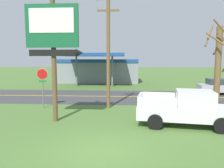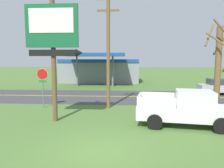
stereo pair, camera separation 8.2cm
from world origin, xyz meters
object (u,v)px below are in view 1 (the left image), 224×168
(gas_station, at_px, (99,70))
(bare_tree, at_px, (218,67))
(car_silver_near_lane, at_px, (219,86))
(utility_pole, at_px, (108,47))
(pickup_white_parked_on_lawn, at_px, (187,109))
(stop_sign, at_px, (42,81))
(motel_sign, at_px, (54,38))

(gas_station, bearing_deg, bare_tree, -62.36)
(gas_station, xyz_separation_m, car_silver_near_lane, (13.82, -11.74, -1.11))
(utility_pole, relative_size, pickup_white_parked_on_lawn, 1.55)
(stop_sign, relative_size, gas_station, 0.25)
(car_silver_near_lane, bearing_deg, motel_sign, -141.40)
(bare_tree, xyz_separation_m, gas_station, (-10.37, 19.81, -1.17))
(motel_sign, height_order, pickup_white_parked_on_lawn, motel_sign)
(stop_sign, height_order, bare_tree, bare_tree)
(bare_tree, distance_m, gas_station, 22.39)
(stop_sign, xyz_separation_m, utility_pole, (4.91, 0.25, 2.46))
(motel_sign, bearing_deg, utility_pole, 54.40)
(stop_sign, height_order, car_silver_near_lane, stop_sign)
(gas_station, relative_size, car_silver_near_lane, 2.86)
(stop_sign, xyz_separation_m, bare_tree, (12.36, -0.79, 1.09))
(motel_sign, xyz_separation_m, bare_tree, (10.24, 2.86, -1.69))
(pickup_white_parked_on_lawn, bearing_deg, gas_station, 108.18)
(motel_sign, distance_m, stop_sign, 5.05)
(utility_pole, distance_m, bare_tree, 7.65)
(stop_sign, relative_size, bare_tree, 0.48)
(bare_tree, relative_size, pickup_white_parked_on_lawn, 1.13)
(motel_sign, height_order, bare_tree, motel_sign)
(utility_pole, relative_size, car_silver_near_lane, 2.00)
(motel_sign, height_order, utility_pole, utility_pole)
(utility_pole, bearing_deg, car_silver_near_lane, 32.85)
(gas_station, relative_size, pickup_white_parked_on_lawn, 2.21)
(utility_pole, relative_size, bare_tree, 1.37)
(stop_sign, bearing_deg, bare_tree, -3.64)
(utility_pole, bearing_deg, stop_sign, -177.13)
(motel_sign, distance_m, bare_tree, 10.76)
(utility_pole, xyz_separation_m, bare_tree, (7.46, -1.03, -1.37))
(pickup_white_parked_on_lawn, xyz_separation_m, car_silver_near_lane, (6.26, 11.29, -0.13))
(bare_tree, distance_m, pickup_white_parked_on_lawn, 4.79)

